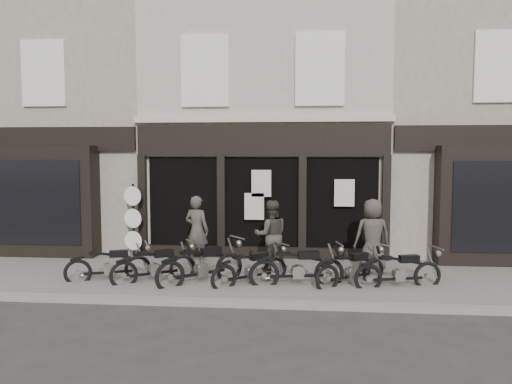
# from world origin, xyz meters

# --- Properties ---
(ground_plane) EXTENTS (90.00, 90.00, 0.00)m
(ground_plane) POSITION_xyz_m (0.00, 0.00, 0.00)
(ground_plane) COLOR #2D2B28
(ground_plane) RESTS_ON ground
(pavement) EXTENTS (30.00, 4.20, 0.12)m
(pavement) POSITION_xyz_m (0.00, 0.90, 0.06)
(pavement) COLOR #615E56
(pavement) RESTS_ON ground_plane
(kerb) EXTENTS (30.00, 0.25, 0.13)m
(kerb) POSITION_xyz_m (0.00, -1.25, 0.07)
(kerb) COLOR gray
(kerb) RESTS_ON ground_plane
(central_building) EXTENTS (7.30, 6.22, 8.34)m
(central_building) POSITION_xyz_m (0.00, 5.95, 4.08)
(central_building) COLOR #B7B09D
(central_building) RESTS_ON ground
(neighbour_left) EXTENTS (5.60, 6.73, 8.34)m
(neighbour_left) POSITION_xyz_m (-6.35, 5.90, 4.04)
(neighbour_left) COLOR #9F9686
(neighbour_left) RESTS_ON ground
(neighbour_right) EXTENTS (5.60, 6.73, 8.34)m
(neighbour_right) POSITION_xyz_m (6.35, 5.90, 4.04)
(neighbour_right) COLOR #9F9686
(neighbour_right) RESTS_ON ground
(motorcycle_0) EXTENTS (1.89, 1.02, 0.96)m
(motorcycle_0) POSITION_xyz_m (-3.41, 0.20, 0.38)
(motorcycle_0) COLOR black
(motorcycle_0) RESTS_ON ground
(motorcycle_1) EXTENTS (1.82, 1.36, 0.99)m
(motorcycle_1) POSITION_xyz_m (-2.30, 0.19, 0.39)
(motorcycle_1) COLOR black
(motorcycle_1) RESTS_ON ground
(motorcycle_2) EXTENTS (1.89, 1.67, 1.09)m
(motorcycle_2) POSITION_xyz_m (-1.17, 0.15, 0.43)
(motorcycle_2) COLOR black
(motorcycle_2) RESTS_ON ground
(motorcycle_3) EXTENTS (1.73, 1.42, 0.97)m
(motorcycle_3) POSITION_xyz_m (-0.02, 0.15, 0.38)
(motorcycle_3) COLOR black
(motorcycle_3) RESTS_ON ground
(motorcycle_4) EXTENTS (2.19, 0.75, 1.06)m
(motorcycle_4) POSITION_xyz_m (1.06, 0.15, 0.42)
(motorcycle_4) COLOR black
(motorcycle_4) RESTS_ON ground
(motorcycle_5) EXTENTS (1.75, 1.40, 0.97)m
(motorcycle_5) POSITION_xyz_m (2.29, 0.32, 0.39)
(motorcycle_5) COLOR black
(motorcycle_5) RESTS_ON ground
(motorcycle_6) EXTENTS (2.03, 0.82, 0.99)m
(motorcycle_6) POSITION_xyz_m (3.33, 0.18, 0.39)
(motorcycle_6) COLOR black
(motorcycle_6) RESTS_ON ground
(man_left) EXTENTS (0.78, 0.62, 1.85)m
(man_left) POSITION_xyz_m (-1.65, 1.88, 1.05)
(man_left) COLOR #413C35
(man_left) RESTS_ON pavement
(man_centre) EXTENTS (0.98, 0.83, 1.79)m
(man_centre) POSITION_xyz_m (0.35, 1.51, 1.01)
(man_centre) COLOR #3C3830
(man_centre) RESTS_ON pavement
(man_right) EXTENTS (0.99, 0.73, 1.84)m
(man_right) POSITION_xyz_m (2.90, 1.52, 1.04)
(man_right) COLOR #3F3A34
(man_right) RESTS_ON pavement
(advert_sign_post) EXTENTS (0.54, 0.35, 2.24)m
(advert_sign_post) POSITION_xyz_m (-3.60, 2.48, 1.09)
(advert_sign_post) COLOR black
(advert_sign_post) RESTS_ON ground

